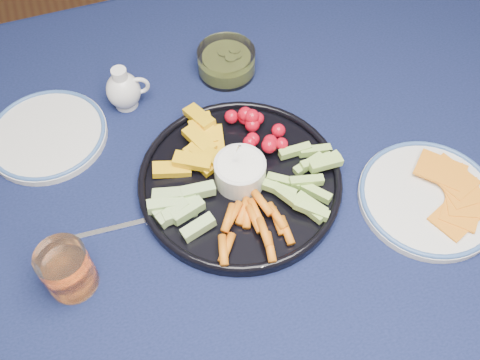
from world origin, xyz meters
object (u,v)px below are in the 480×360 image
object	(u,v)px
cheese_plate	(429,197)
juice_tumbler	(68,271)
pickle_bowl	(226,63)
crudite_platter	(239,179)
creamer_pitcher	(124,90)
dining_table	(221,191)
side_plate_extra	(47,135)

from	to	relation	value
cheese_plate	juice_tumbler	distance (m)	0.61
pickle_bowl	cheese_plate	size ratio (longest dim) A/B	0.49
crudite_platter	pickle_bowl	world-z (taller)	crudite_platter
cheese_plate	creamer_pitcher	bearing A→B (deg)	137.95
cheese_plate	juice_tumbler	world-z (taller)	juice_tumbler
dining_table	creamer_pitcher	xyz separation A→B (m)	(-0.12, 0.20, 0.13)
crudite_platter	side_plate_extra	bearing A→B (deg)	143.50
dining_table	cheese_plate	xyz separation A→B (m)	(0.31, -0.19, 0.10)
dining_table	crudite_platter	bearing A→B (deg)	-72.06
crudite_platter	creamer_pitcher	size ratio (longest dim) A/B	3.89
creamer_pitcher	pickle_bowl	bearing A→B (deg)	5.11
side_plate_extra	juice_tumbler	bearing A→B (deg)	-90.76
cheese_plate	side_plate_extra	xyz separation A→B (m)	(-0.60, 0.36, -0.00)
juice_tumbler	side_plate_extra	bearing A→B (deg)	89.24
crudite_platter	juice_tumbler	xyz separation A→B (m)	(-0.31, -0.08, 0.02)
cheese_plate	dining_table	bearing A→B (deg)	148.35
cheese_plate	crudite_platter	bearing A→B (deg)	154.80
crudite_platter	pickle_bowl	bearing A→B (deg)	75.47
dining_table	cheese_plate	distance (m)	0.38
crudite_platter	side_plate_extra	distance (m)	0.37
cheese_plate	juice_tumbler	bearing A→B (deg)	174.72
creamer_pitcher	pickle_bowl	xyz separation A→B (m)	(0.21, 0.02, -0.01)
cheese_plate	side_plate_extra	size ratio (longest dim) A/B	1.09
juice_tumbler	dining_table	bearing A→B (deg)	25.68
juice_tumbler	pickle_bowl	bearing A→B (deg)	43.69
juice_tumbler	crudite_platter	bearing A→B (deg)	15.43
cheese_plate	juice_tumbler	xyz separation A→B (m)	(-0.60, 0.06, 0.03)
dining_table	creamer_pitcher	size ratio (longest dim) A/B	18.17
creamer_pitcher	side_plate_extra	world-z (taller)	creamer_pitcher
cheese_plate	pickle_bowl	bearing A→B (deg)	118.53
crudite_platter	juice_tumbler	distance (m)	0.32
pickle_bowl	side_plate_extra	bearing A→B (deg)	-171.95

